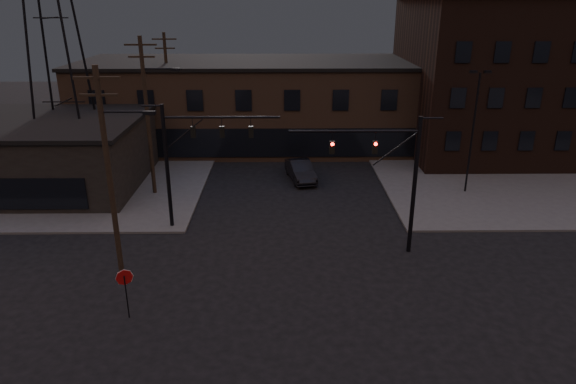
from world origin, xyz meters
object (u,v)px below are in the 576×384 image
object	(u,v)px
traffic_signal_near	(395,171)
traffic_signal_far	(187,153)
car_crossing	(301,171)
parked_car_lot_a	(473,157)
parked_car_lot_b	(531,161)
stop_sign	(125,283)

from	to	relation	value
traffic_signal_near	traffic_signal_far	xyz separation A→B (m)	(-12.07, 3.50, 0.08)
traffic_signal_near	car_crossing	size ratio (longest dim) A/B	1.67
parked_car_lot_a	car_crossing	xyz separation A→B (m)	(-15.10, -3.09, -0.19)
parked_car_lot_a	car_crossing	distance (m)	15.42
traffic_signal_near	parked_car_lot_b	size ratio (longest dim) A/B	1.84
traffic_signal_far	stop_sign	xyz separation A→B (m)	(-1.28, -9.99, -3.17)
traffic_signal_near	stop_sign	distance (m)	15.17
traffic_signal_near	parked_car_lot_a	size ratio (longest dim) A/B	1.63
traffic_signal_far	car_crossing	bearing A→B (deg)	51.22
traffic_signal_near	car_crossing	xyz separation A→B (m)	(-4.75, 12.61, -4.14)
parked_car_lot_a	parked_car_lot_b	xyz separation A→B (m)	(4.85, -0.52, -0.20)
traffic_signal_far	parked_car_lot_a	distance (m)	25.85
traffic_signal_far	stop_sign	distance (m)	10.55
traffic_signal_far	stop_sign	bearing A→B (deg)	-97.32
stop_sign	car_crossing	size ratio (longest dim) A/B	0.52
traffic_signal_near	traffic_signal_far	size ratio (longest dim) A/B	1.00
traffic_signal_near	traffic_signal_far	distance (m)	12.57
traffic_signal_far	parked_car_lot_a	bearing A→B (deg)	28.55
traffic_signal_far	stop_sign	size ratio (longest dim) A/B	3.23
traffic_signal_near	car_crossing	bearing A→B (deg)	110.64
traffic_signal_near	parked_car_lot_a	world-z (taller)	traffic_signal_near
parked_car_lot_b	parked_car_lot_a	bearing A→B (deg)	66.36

